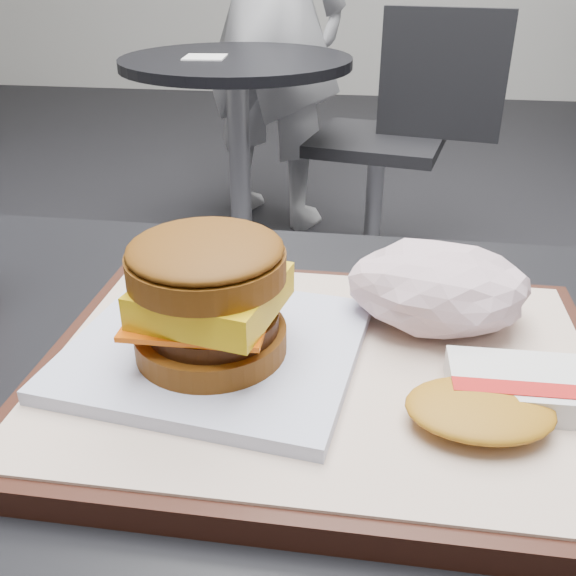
# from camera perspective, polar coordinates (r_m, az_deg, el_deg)

# --- Properties ---
(serving_tray) EXTENTS (0.38, 0.28, 0.02)m
(serving_tray) POSITION_cam_1_polar(r_m,az_deg,el_deg) (0.44, 2.95, -7.56)
(serving_tray) COLOR black
(serving_tray) RESTS_ON customer_table
(breakfast_sandwich) EXTENTS (0.21, 0.19, 0.09)m
(breakfast_sandwich) POSITION_cam_1_polar(r_m,az_deg,el_deg) (0.42, -6.86, -1.88)
(breakfast_sandwich) COLOR silver
(breakfast_sandwich) RESTS_ON serving_tray
(hash_brown) EXTENTS (0.12, 0.09, 0.02)m
(hash_brown) POSITION_cam_1_polar(r_m,az_deg,el_deg) (0.41, 18.68, -9.13)
(hash_brown) COLOR silver
(hash_brown) RESTS_ON serving_tray
(crumpled_wrapper) EXTENTS (0.13, 0.10, 0.06)m
(crumpled_wrapper) POSITION_cam_1_polar(r_m,az_deg,el_deg) (0.48, 13.26, 0.07)
(crumpled_wrapper) COLOR silver
(crumpled_wrapper) RESTS_ON serving_tray
(neighbor_table) EXTENTS (0.70, 0.70, 0.75)m
(neighbor_table) POSITION_cam_1_polar(r_m,az_deg,el_deg) (2.08, -4.44, 14.37)
(neighbor_table) COLOR black
(neighbor_table) RESTS_ON ground
(napkin) EXTENTS (0.13, 0.13, 0.00)m
(napkin) POSITION_cam_1_polar(r_m,az_deg,el_deg) (2.03, -7.40, 19.69)
(napkin) COLOR white
(napkin) RESTS_ON neighbor_table
(neighbor_chair) EXTENTS (0.64, 0.49, 0.88)m
(neighbor_chair) POSITION_cam_1_polar(r_m,az_deg,el_deg) (2.23, 9.88, 13.89)
(neighbor_chair) COLOR #A0A0A5
(neighbor_chair) RESTS_ON ground
(patron) EXTENTS (0.74, 0.63, 1.73)m
(patron) POSITION_cam_1_polar(r_m,az_deg,el_deg) (2.64, -1.74, 24.17)
(patron) COLOR silver
(patron) RESTS_ON ground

